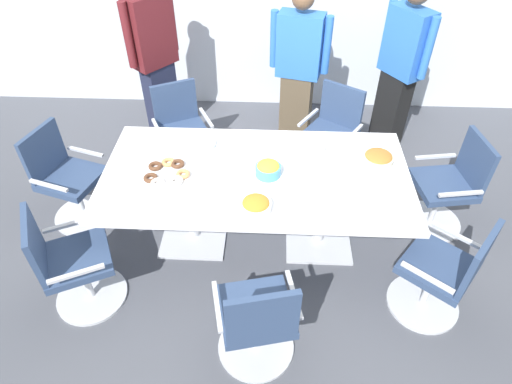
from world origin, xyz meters
The scene contains 18 objects.
ground_plane centered at (0.00, 0.00, -0.01)m, with size 10.00×10.00×0.01m, color #4C4F56.
conference_table centered at (0.00, 0.00, 0.63)m, with size 2.40×1.20×0.75m.
office_chair_0 centered at (0.06, -1.10, 0.41)m, with size 0.65×0.65×0.91m.
office_chair_1 centered at (1.36, -0.66, 0.41)m, with size 0.76×0.76×0.91m.
office_chair_2 centered at (1.65, 0.27, 0.41)m, with size 0.62×0.62×0.91m.
office_chair_3 centered at (0.70, 1.00, 0.41)m, with size 0.75×0.75×0.91m.
office_chair_4 centered at (-0.78, 0.98, 0.41)m, with size 0.72×0.72×0.91m.
office_chair_5 centered at (-1.67, 0.22, 0.41)m, with size 0.68×0.68×0.91m.
office_chair_6 centered at (-1.31, -0.70, 0.41)m, with size 0.72×0.72×0.91m.
person_standing_0 centered at (-1.11, 1.57, 0.97)m, with size 0.45×0.52×1.84m.
person_standing_1 centered at (0.36, 1.56, 0.87)m, with size 0.61×0.32×1.67m.
person_standing_2 centered at (1.40, 1.57, 0.91)m, with size 0.43×0.55×1.74m.
snack_bowl_pretzels centered at (0.97, 0.17, 0.80)m, with size 0.24×0.24×0.10m.
snack_bowl_chips_yellow centered at (0.09, -0.02, 0.81)m, with size 0.20×0.20×0.12m.
snack_bowl_chips_orange centered at (0.02, -0.42, 0.80)m, with size 0.22×0.22×0.11m.
donut_platter centered at (-0.69, -0.06, 0.77)m, with size 0.36×0.36×0.04m.
plate_stack centered at (-0.47, 0.35, 0.77)m, with size 0.24×0.24×0.03m.
napkin_pile centered at (0.47, 0.35, 0.78)m, with size 0.16×0.16×0.05m, color white.
Camera 1 is at (0.12, -2.65, 2.93)m, focal length 30.84 mm.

